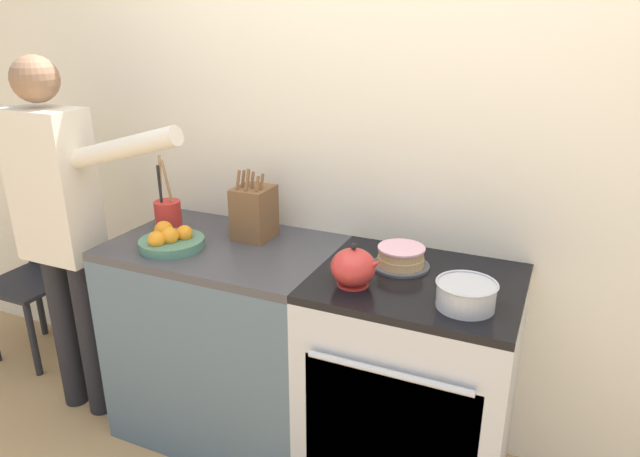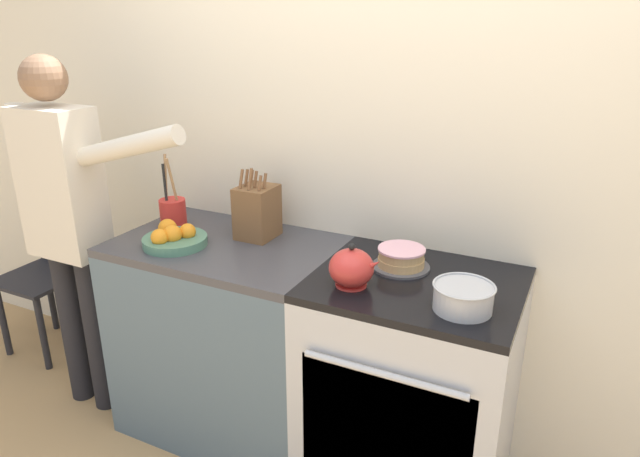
{
  "view_description": "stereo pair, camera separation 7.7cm",
  "coord_description": "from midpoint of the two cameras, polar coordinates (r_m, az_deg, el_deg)",
  "views": [
    {
      "loc": [
        0.67,
        -1.54,
        1.8
      ],
      "look_at": [
        -0.14,
        0.28,
        1.06
      ],
      "focal_mm": 32.0,
      "sensor_mm": 36.0,
      "label": 1
    },
    {
      "loc": [
        0.74,
        -1.51,
        1.8
      ],
      "look_at": [
        -0.14,
        0.28,
        1.06
      ],
      "focal_mm": 32.0,
      "sensor_mm": 36.0,
      "label": 2
    }
  ],
  "objects": [
    {
      "name": "fruit_bowl",
      "position": [
        2.43,
        -15.61,
        -1.11
      ],
      "size": [
        0.27,
        0.27,
        0.1
      ],
      "color": "#4C7F66",
      "rests_on": "counter_cabinet"
    },
    {
      "name": "stove_range",
      "position": [
        2.33,
        8.07,
        -15.25
      ],
      "size": [
        0.75,
        0.66,
        0.91
      ],
      "color": "#B7BABF",
      "rests_on": "ground_plane"
    },
    {
      "name": "dining_chair",
      "position": [
        3.55,
        -26.72,
        -3.55
      ],
      "size": [
        0.4,
        0.4,
        0.86
      ],
      "rotation": [
        0.0,
        0.0,
        -0.29
      ],
      "color": "#232328",
      "rests_on": "ground_plane"
    },
    {
      "name": "utensil_crock",
      "position": [
        2.63,
        -15.79,
        1.42
      ],
      "size": [
        0.12,
        0.12,
        0.33
      ],
      "color": "red",
      "rests_on": "counter_cabinet"
    },
    {
      "name": "person_baker",
      "position": [
        2.74,
        -25.37,
        1.26
      ],
      "size": [
        0.94,
        0.2,
        1.67
      ],
      "rotation": [
        0.0,
        0.0,
        0.23
      ],
      "color": "black",
      "rests_on": "ground_plane"
    },
    {
      "name": "mixing_bowl",
      "position": [
        1.91,
        13.27,
        -6.46
      ],
      "size": [
        0.2,
        0.2,
        0.09
      ],
      "color": "#B7BABF",
      "rests_on": "stove_range"
    },
    {
      "name": "counter_cabinet",
      "position": [
        2.63,
        -10.0,
        -10.79
      ],
      "size": [
        0.93,
        0.62,
        0.91
      ],
      "color": "#4C6070",
      "rests_on": "ground_plane"
    },
    {
      "name": "wall_back",
      "position": [
        2.34,
        5.93,
        7.83
      ],
      "size": [
        8.0,
        0.04,
        2.6
      ],
      "color": "silver",
      "rests_on": "ground_plane"
    },
    {
      "name": "tea_kettle",
      "position": [
        2.0,
        2.28,
        -3.94
      ],
      "size": [
        0.2,
        0.16,
        0.16
      ],
      "color": "red",
      "rests_on": "stove_range"
    },
    {
      "name": "knife_block",
      "position": [
        2.44,
        -7.51,
        1.61
      ],
      "size": [
        0.15,
        0.17,
        0.31
      ],
      "color": "brown",
      "rests_on": "counter_cabinet"
    },
    {
      "name": "layer_cake",
      "position": [
        2.18,
        7.09,
        -2.9
      ],
      "size": [
        0.22,
        0.22,
        0.08
      ],
      "color": "#4C4C51",
      "rests_on": "stove_range"
    }
  ]
}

